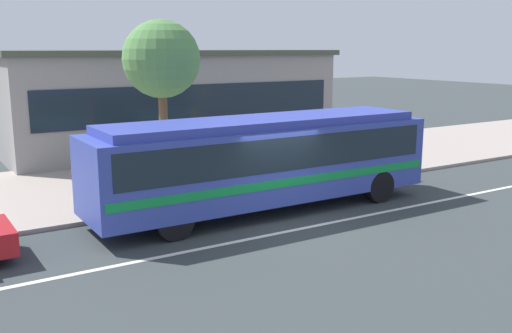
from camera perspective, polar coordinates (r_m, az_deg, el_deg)
ground_plane at (r=16.13m, az=2.39°, el=-5.50°), size 120.00×120.00×0.00m
sidewalk_slab at (r=21.66m, az=-7.39°, el=-0.96°), size 60.00×8.00×0.12m
lane_stripe_center at (r=15.50m, az=4.07°, el=-6.22°), size 56.00×0.16×0.01m
transit_bus at (r=16.86m, az=0.91°, el=0.93°), size 10.53×2.47×2.78m
pedestrian_waiting_near_sign at (r=16.88m, az=-16.45°, el=-1.31°), size 0.38×0.38×1.69m
pedestrian_walking_along_curb at (r=21.75m, az=6.96°, el=1.85°), size 0.42×0.42×1.65m
bus_stop_sign at (r=21.70m, az=10.32°, el=3.45°), size 0.13×0.44×2.51m
street_tree_near_stop at (r=19.57m, az=-9.33°, el=10.31°), size 2.57×2.57×5.55m
station_building at (r=28.46m, az=-9.21°, el=6.62°), size 15.31×7.98×4.65m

